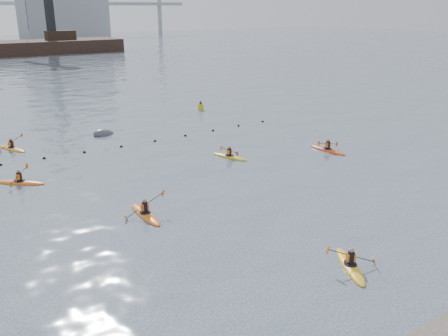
# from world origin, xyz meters

# --- Properties ---
(ground) EXTENTS (400.00, 400.00, 0.00)m
(ground) POSITION_xyz_m (0.00, 0.00, 0.00)
(ground) COLOR #343E4B
(ground) RESTS_ON ground
(float_line) EXTENTS (33.24, 0.73, 0.24)m
(float_line) POSITION_xyz_m (-0.50, 22.53, 0.03)
(float_line) COLOR black
(float_line) RESTS_ON ground
(kayaker_0) EXTENTS (2.42, 3.48, 1.36)m
(kayaker_0) POSITION_xyz_m (-3.16, 9.02, 0.11)
(kayaker_0) COLOR orange
(kayaker_0) RESTS_ON ground
(kayaker_1) EXTENTS (2.20, 3.18, 1.19)m
(kayaker_1) POSITION_xyz_m (1.86, -0.96, 0.10)
(kayaker_1) COLOR gold
(kayaker_1) RESTS_ON ground
(kayaker_2) EXTENTS (2.95, 2.70, 1.12)m
(kayaker_2) POSITION_xyz_m (-7.68, 18.06, 0.10)
(kayaker_2) COLOR #D75F14
(kayaker_2) RESTS_ON ground
(kayaker_3) EXTENTS (2.14, 3.22, 1.25)m
(kayaker_3) POSITION_xyz_m (6.61, 15.03, 0.10)
(kayaker_3) COLOR gold
(kayaker_3) RESTS_ON ground
(kayaker_4) EXTENTS (2.34, 3.50, 1.14)m
(kayaker_4) POSITION_xyz_m (14.00, 12.09, 0.11)
(kayaker_4) COLOR #C64112
(kayaker_4) RESTS_ON ground
(kayaker_5) EXTENTS (2.13, 3.26, 1.23)m
(kayaker_5) POSITION_xyz_m (-6.47, 26.57, 0.10)
(kayaker_5) COLOR orange
(kayaker_5) RESTS_ON ground
(mooring_buoy) EXTENTS (2.35, 1.54, 1.40)m
(mooring_buoy) POSITION_xyz_m (1.27, 26.86, 0.00)
(mooring_buoy) COLOR #383A3D
(mooring_buoy) RESTS_ON ground
(nav_buoy) EXTENTS (0.63, 0.63, 1.15)m
(nav_buoy) POSITION_xyz_m (14.00, 31.13, 0.35)
(nav_buoy) COLOR orange
(nav_buoy) RESTS_ON ground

